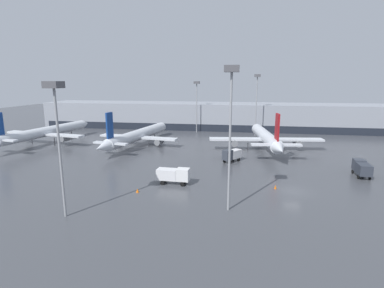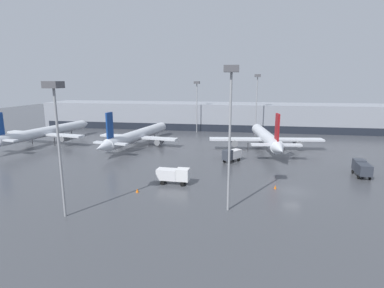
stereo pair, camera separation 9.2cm
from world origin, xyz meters
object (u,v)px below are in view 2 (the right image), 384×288
object	(u,v)px
apron_light_mast_4	(197,92)
parked_jet_2	(266,137)
traffic_cone_1	(137,190)
apron_light_mast_7	(257,88)
parked_jet_1	(44,132)
service_truck_1	(232,155)
service_truck_0	(173,175)
apron_light_mast_0	(231,98)
apron_light_mast_6	(56,110)
parked_jet_0	(138,135)
service_truck_2	(362,168)
traffic_cone_2	(275,187)

from	to	relation	value
apron_light_mast_4	parked_jet_2	bearing A→B (deg)	-49.13
traffic_cone_1	apron_light_mast_7	world-z (taller)	apron_light_mast_7
parked_jet_2	traffic_cone_1	distance (m)	38.91
parked_jet_1	service_truck_1	world-z (taller)	parked_jet_1
service_truck_1	apron_light_mast_4	distance (m)	40.07
parked_jet_1	service_truck_0	distance (m)	48.70
traffic_cone_1	service_truck_1	bearing A→B (deg)	56.08
traffic_cone_1	apron_light_mast_0	bearing A→B (deg)	-16.49
parked_jet_1	apron_light_mast_6	world-z (taller)	apron_light_mast_6
apron_light_mast_0	apron_light_mast_6	distance (m)	20.84
apron_light_mast_4	apron_light_mast_7	distance (m)	19.30
traffic_cone_1	apron_light_mast_4	xyz separation A→B (m)	(0.71, 56.30, 13.03)
parked_jet_0	parked_jet_2	distance (m)	33.10
service_truck_1	apron_light_mast_0	size ratio (longest dim) A/B	0.26
parked_jet_1	apron_light_mast_4	bearing A→B (deg)	-46.14
service_truck_1	service_truck_2	xyz separation A→B (m)	(23.20, -6.16, 0.02)
parked_jet_1	traffic_cone_2	size ratio (longest dim) A/B	57.73
apron_light_mast_6	service_truck_1	bearing A→B (deg)	56.36
apron_light_mast_0	parked_jet_0	bearing A→B (deg)	124.36
traffic_cone_1	apron_light_mast_6	world-z (taller)	apron_light_mast_6
service_truck_1	service_truck_0	bearing A→B (deg)	6.12
service_truck_2	traffic_cone_1	xyz separation A→B (m)	(-36.80, -14.06, -1.32)
parked_jet_0	traffic_cone_1	distance (m)	35.39
service_truck_2	traffic_cone_2	world-z (taller)	service_truck_2
parked_jet_1	service_truck_2	xyz separation A→B (m)	(73.61, -16.23, -1.67)
traffic_cone_2	service_truck_0	bearing A→B (deg)	-178.79
apron_light_mast_4	parked_jet_1	bearing A→B (deg)	-145.28
parked_jet_0	traffic_cone_2	size ratio (longest dim) A/B	58.60
apron_light_mast_7	service_truck_0	bearing A→B (deg)	-107.24
parked_jet_1	traffic_cone_1	world-z (taller)	parked_jet_1
service_truck_0	service_truck_1	size ratio (longest dim) A/B	1.15
service_truck_1	apron_light_mast_6	bearing A→B (deg)	2.61
apron_light_mast_6	apron_light_mast_7	distance (m)	68.17
traffic_cone_2	apron_light_mast_6	size ratio (longest dim) A/B	0.04
parked_jet_0	apron_light_mast_6	xyz separation A→B (m)	(5.51, -42.76, 10.64)
parked_jet_2	apron_light_mast_7	bearing A→B (deg)	-2.63
service_truck_2	apron_light_mast_6	xyz separation A→B (m)	(-42.92, -23.47, 11.70)
service_truck_2	traffic_cone_2	bearing A→B (deg)	122.18
service_truck_2	traffic_cone_2	distance (m)	18.22
parked_jet_0	traffic_cone_2	xyz separation A→B (m)	(32.65, -28.29, -2.36)
traffic_cone_1	parked_jet_2	bearing A→B (deg)	56.43
parked_jet_2	apron_light_mast_7	world-z (taller)	apron_light_mast_7
traffic_cone_2	apron_light_mast_7	world-z (taller)	apron_light_mast_7
parked_jet_1	apron_light_mast_4	xyz separation A→B (m)	(37.52, 26.00, 10.04)
service_truck_1	apron_light_mast_7	xyz separation A→B (m)	(6.18, 33.41, 13.17)
parked_jet_1	parked_jet_2	distance (m)	58.30
parked_jet_2	traffic_cone_1	bearing A→B (deg)	139.29
service_truck_2	traffic_cone_1	bearing A→B (deg)	113.37
parked_jet_0	apron_light_mast_7	distance (m)	39.29
apron_light_mast_6	apron_light_mast_4	bearing A→B (deg)	84.06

